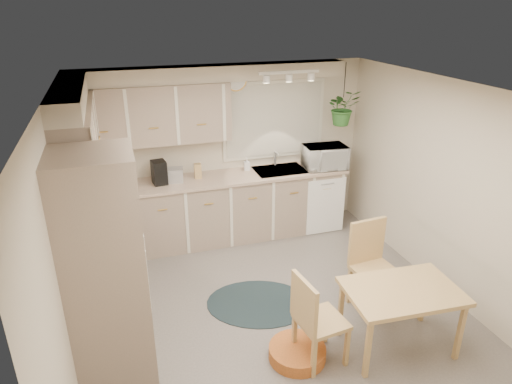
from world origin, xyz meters
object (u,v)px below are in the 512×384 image
at_px(dining_table, 399,318).
at_px(chair_left, 322,319).
at_px(chair_back, 376,269).
at_px(pet_bed, 297,353).
at_px(braided_rug, 259,303).
at_px(microwave, 325,154).

relative_size(dining_table, chair_left, 1.14).
distance_m(chair_back, pet_bed, 1.27).
relative_size(chair_left, chair_back, 0.94).
xyz_separation_m(braided_rug, microwave, (1.48, 1.53, 1.14)).
distance_m(dining_table, chair_left, 0.80).
xyz_separation_m(chair_back, microwave, (0.30, 1.98, 0.65)).
relative_size(chair_back, pet_bed, 1.82).
height_order(chair_left, braided_rug, chair_left).
bearing_deg(dining_table, chair_back, 79.76).
bearing_deg(braided_rug, microwave, 45.95).
bearing_deg(microwave, pet_bed, -115.96).
bearing_deg(dining_table, pet_bed, 171.93).
bearing_deg(dining_table, chair_left, 174.65).
distance_m(dining_table, pet_bed, 1.03).
bearing_deg(chair_back, pet_bed, 17.88).
relative_size(braided_rug, microwave, 1.99).
distance_m(chair_back, microwave, 2.11).
height_order(dining_table, chair_back, chair_back).
distance_m(chair_left, microwave, 2.87).
bearing_deg(chair_back, chair_left, 25.54).
relative_size(pet_bed, microwave, 0.92).
relative_size(chair_left, microwave, 1.56).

